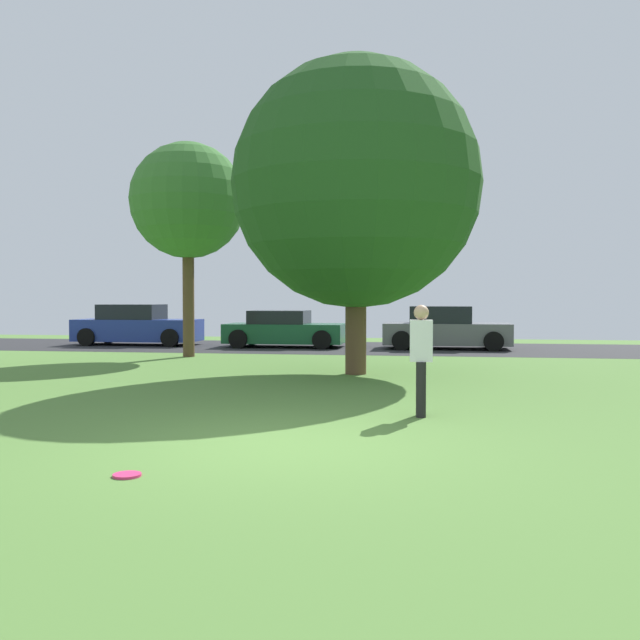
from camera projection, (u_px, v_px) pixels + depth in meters
The scene contains 9 objects.
ground_plane at pixel (280, 445), 8.09m from camera, with size 44.00×44.00×0.00m, color #547F38.
road_strip at pixel (382, 348), 23.87m from camera, with size 44.00×6.40×0.01m, color #28282B.
oak_tree_right at pixel (356, 184), 15.53m from camera, with size 5.56×5.56×7.04m.
oak_tree_left at pixel (188, 201), 20.18m from camera, with size 3.35×3.35×6.22m.
person_catcher at pixel (421, 355), 9.99m from camera, with size 0.33×0.30×1.61m.
frisbee_disc at pixel (127, 475), 6.64m from camera, with size 0.27×0.27×0.03m, color #EA2D6B.
parked_car_blue at pixel (137, 326), 25.45m from camera, with size 4.49×1.92×1.48m.
parked_car_green at pixel (284, 330), 24.34m from camera, with size 4.12×2.04×1.28m.
parked_car_grey at pixel (445, 329), 23.49m from camera, with size 4.20×2.11×1.44m.
Camera 1 is at (1.77, -7.86, 1.70)m, focal length 39.12 mm.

